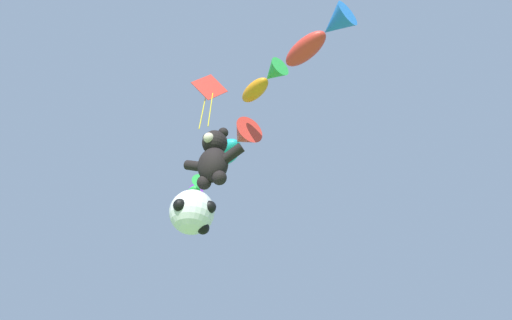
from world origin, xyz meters
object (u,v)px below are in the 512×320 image
object	(u,v)px
fish_kite_crimson	(320,36)
fish_kite_goldfin	(186,200)
fish_kite_teal	(235,144)
diamond_kite	(209,90)
fish_kite_emerald	(196,188)
fish_kite_tangerine	(264,82)
soccer_ball_kite	(193,212)
teddy_bear_kite	(213,158)

from	to	relation	value
fish_kite_crimson	fish_kite_goldfin	xyz separation A→B (m)	(-8.84, 6.14, 0.58)
fish_kite_teal	diamond_kite	world-z (taller)	diamond_kite
fish_kite_emerald	fish_kite_tangerine	bearing A→B (deg)	-35.31
fish_kite_teal	fish_kite_goldfin	world-z (taller)	fish_kite_goldfin
fish_kite_teal	fish_kite_goldfin	bearing A→B (deg)	143.66
fish_kite_crimson	fish_kite_tangerine	bearing A→B (deg)	153.14
fish_kite_teal	fish_kite_goldfin	distance (m)	5.69
soccer_ball_kite	fish_kite_tangerine	world-z (taller)	fish_kite_tangerine
teddy_bear_kite	fish_kite_crimson	xyz separation A→B (m)	(3.25, -0.01, 3.13)
fish_kite_tangerine	diamond_kite	bearing A→B (deg)	-152.33
fish_kite_crimson	fish_kite_tangerine	distance (m)	2.63
fish_kite_teal	fish_kite_emerald	distance (m)	3.45
fish_kite_crimson	fish_kite_emerald	xyz separation A→B (m)	(-7.22, 4.65, -0.14)
fish_kite_goldfin	teddy_bear_kite	bearing A→B (deg)	-47.68
soccer_ball_kite	fish_kite_emerald	xyz separation A→B (m)	(-3.66, 4.85, 4.64)
fish_kite_tangerine	teddy_bear_kite	bearing A→B (deg)	-129.20
teddy_bear_kite	fish_kite_teal	bearing A→B (deg)	110.53
fish_kite_tangerine	fish_kite_emerald	bearing A→B (deg)	144.69
soccer_ball_kite	diamond_kite	bearing A→B (deg)	118.93
teddy_bear_kite	fish_kite_goldfin	distance (m)	9.09
teddy_bear_kite	fish_kite_teal	size ratio (longest dim) A/B	0.73
fish_kite_tangerine	fish_kite_emerald	xyz separation A→B (m)	(-4.91, 3.48, -0.64)
teddy_bear_kite	diamond_kite	xyz separation A→B (m)	(-0.62, 0.34, 3.20)
teddy_bear_kite	fish_kite_goldfin	bearing A→B (deg)	132.32
soccer_ball_kite	diamond_kite	distance (m)	4.89
soccer_ball_kite	fish_kite_tangerine	xyz separation A→B (m)	(1.25, 1.38, 5.29)
teddy_bear_kite	fish_kite_emerald	size ratio (longest dim) A/B	1.25
fish_kite_tangerine	fish_kite_emerald	size ratio (longest dim) A/B	1.38
teddy_bear_kite	fish_kite_tangerine	xyz separation A→B (m)	(0.94, 1.16, 3.64)
fish_kite_teal	fish_kite_emerald	size ratio (longest dim) A/B	1.72
teddy_bear_kite	soccer_ball_kite	world-z (taller)	teddy_bear_kite
fish_kite_crimson	fish_kite_tangerine	world-z (taller)	fish_kite_tangerine
fish_kite_crimson	diamond_kite	world-z (taller)	diamond_kite
fish_kite_crimson	fish_kite_emerald	bearing A→B (deg)	147.23
fish_kite_teal	fish_kite_crimson	bearing A→B (deg)	-33.13
fish_kite_teal	soccer_ball_kite	bearing A→B (deg)	-76.26
fish_kite_tangerine	fish_kite_teal	xyz separation A→B (m)	(-1.99, 1.64, -0.69)
teddy_bear_kite	fish_kite_crimson	size ratio (longest dim) A/B	0.76
fish_kite_teal	teddy_bear_kite	bearing A→B (deg)	-69.47
teddy_bear_kite	fish_kite_tangerine	distance (m)	3.93
teddy_bear_kite	fish_kite_goldfin	size ratio (longest dim) A/B	0.80
soccer_ball_kite	fish_kite_goldfin	distance (m)	9.84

